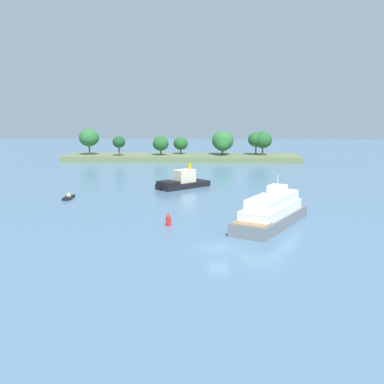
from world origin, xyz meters
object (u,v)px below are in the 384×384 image
(fishing_skiff, at_px, (69,197))
(tugboat, at_px, (183,182))
(channel_buoy_red, at_px, (168,220))
(white_riverboat, at_px, (271,212))

(fishing_skiff, bearing_deg, tugboat, 32.14)
(tugboat, height_order, fishing_skiff, tugboat)
(tugboat, distance_m, fishing_skiff, 23.29)
(fishing_skiff, relative_size, channel_buoy_red, 2.27)
(tugboat, relative_size, fishing_skiff, 2.57)
(fishing_skiff, height_order, white_riverboat, white_riverboat)
(white_riverboat, distance_m, channel_buoy_red, 14.12)
(white_riverboat, bearing_deg, tugboat, 114.61)
(tugboat, distance_m, channel_buoy_red, 31.06)
(tugboat, bearing_deg, white_riverboat, -65.39)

